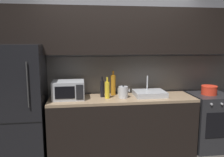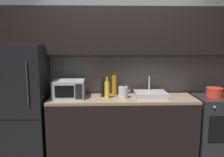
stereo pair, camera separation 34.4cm
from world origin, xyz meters
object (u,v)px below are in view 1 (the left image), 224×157
Objects in this scene: microwave at (68,90)px; wine_bottle_yellow at (107,90)px; oven_range at (209,121)px; kettle at (123,92)px; refrigerator at (21,104)px; wine_bottle_dark at (102,89)px; mug_clear at (120,91)px; cooking_pot at (209,90)px; wine_bottle_amber at (113,85)px.

microwave is 1.44× the size of wine_bottle_yellow.
microwave reaches higher than oven_range.
microwave is 2.32× the size of kettle.
refrigerator reaches higher than microwave.
refrigerator is 5.41× the size of wine_bottle_dark.
mug_clear is (0.23, 0.24, -0.08)m from wine_bottle_yellow.
kettle is 0.63× the size of wine_bottle_dark.
mug_clear is at bearing 93.07° from kettle.
microwave is at bearing -166.44° from mug_clear.
wine_bottle_dark is (-0.31, 0.10, 0.04)m from kettle.
wine_bottle_yellow is 1.65m from cooking_pot.
mug_clear is (0.11, 0.03, -0.11)m from wine_bottle_amber.
refrigerator is 6.92× the size of cooking_pot.
oven_range is at bearing -2.50° from wine_bottle_dark.
wine_bottle_yellow is 0.12m from wine_bottle_dark.
wine_bottle_amber is 1.23× the size of wine_bottle_dark.
wine_bottle_yellow reaches higher than oven_range.
mug_clear is (1.48, 0.21, 0.10)m from refrigerator.
wine_bottle_dark is at bearing -150.87° from wine_bottle_amber.
refrigerator is at bearing 179.07° from kettle.
microwave is at bearing 177.01° from kettle.
oven_range is 3.65× the size of cooking_pot.
oven_range is at bearing -2.51° from cooking_pot.
wine_bottle_dark is (1.19, 0.08, 0.18)m from refrigerator.
wine_bottle_yellow is 0.24m from wine_bottle_amber.
cooking_pot is at bearing -2.50° from wine_bottle_dark.
oven_range is 1.84m from wine_bottle_dark.
wine_bottle_amber is at bearing 121.76° from kettle.
refrigerator reaches higher than oven_range.
mug_clear is at bearing 17.17° from wine_bottle_amber.
microwave is at bearing -173.63° from wine_bottle_dark.
cooking_pot is (-0.03, 0.00, 0.52)m from oven_range.
mug_clear reaches higher than oven_range.
mug_clear is at bearing 13.56° from microwave.
oven_range is at bearing -0.50° from microwave.
microwave is 1.46× the size of wine_bottle_dark.
oven_range is 0.52m from cooking_pot.
wine_bottle_yellow is at bearing -4.14° from microwave.
wine_bottle_dark reaches higher than oven_range.
refrigerator is at bearing -176.38° from wine_bottle_dark.
kettle is 0.62× the size of wine_bottle_yellow.
wine_bottle_yellow is at bearing -1.05° from refrigerator.
wine_bottle_dark is 1.28× the size of cooking_pot.
kettle is 0.80× the size of cooking_pot.
refrigerator is 5.34× the size of wine_bottle_yellow.
wine_bottle_amber is (0.69, 0.16, 0.03)m from microwave.
cooking_pot is at bearing -8.51° from mug_clear.
wine_bottle_dark is at bearing 123.68° from wine_bottle_yellow.
kettle is (1.50, -0.02, 0.13)m from refrigerator.
cooking_pot reaches higher than mug_clear.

